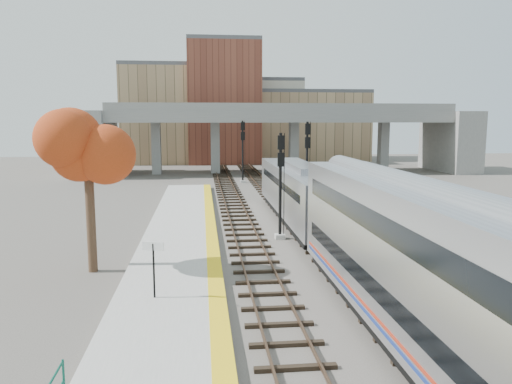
{
  "coord_description": "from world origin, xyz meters",
  "views": [
    {
      "loc": [
        -5.88,
        -24.12,
        7.36
      ],
      "look_at": [
        -2.24,
        9.17,
        2.5
      ],
      "focal_mm": 35.0,
      "sensor_mm": 36.0,
      "label": 1
    }
  ],
  "objects_px": {
    "signal_mast_far": "(243,152)",
    "car_c": "(410,178)",
    "locomotive": "(299,191)",
    "coach": "(460,291)",
    "car_b": "(377,180)",
    "car_a": "(354,185)",
    "signal_mast_near": "(280,189)",
    "tree": "(87,145)",
    "signal_mast_mid": "(307,164)"
  },
  "relations": [
    {
      "from": "coach",
      "to": "signal_mast_near",
      "type": "bearing_deg",
      "value": 96.76
    },
    {
      "from": "signal_mast_near",
      "to": "tree",
      "type": "bearing_deg",
      "value": -151.11
    },
    {
      "from": "tree",
      "to": "car_c",
      "type": "relative_size",
      "value": 2.15
    },
    {
      "from": "signal_mast_mid",
      "to": "car_b",
      "type": "bearing_deg",
      "value": 49.27
    },
    {
      "from": "signal_mast_near",
      "to": "car_a",
      "type": "height_order",
      "value": "signal_mast_near"
    },
    {
      "from": "signal_mast_near",
      "to": "signal_mast_mid",
      "type": "bearing_deg",
      "value": 70.37
    },
    {
      "from": "signal_mast_mid",
      "to": "tree",
      "type": "distance_m",
      "value": 22.41
    },
    {
      "from": "coach",
      "to": "signal_mast_far",
      "type": "height_order",
      "value": "signal_mast_far"
    },
    {
      "from": "locomotive",
      "to": "coach",
      "type": "height_order",
      "value": "coach"
    },
    {
      "from": "signal_mast_far",
      "to": "signal_mast_near",
      "type": "bearing_deg",
      "value": -90.0
    },
    {
      "from": "locomotive",
      "to": "car_c",
      "type": "distance_m",
      "value": 26.81
    },
    {
      "from": "coach",
      "to": "tree",
      "type": "distance_m",
      "value": 17.55
    },
    {
      "from": "tree",
      "to": "car_c",
      "type": "bearing_deg",
      "value": 46.42
    },
    {
      "from": "locomotive",
      "to": "car_b",
      "type": "bearing_deg",
      "value": 56.25
    },
    {
      "from": "signal_mast_near",
      "to": "car_a",
      "type": "distance_m",
      "value": 23.58
    },
    {
      "from": "tree",
      "to": "car_a",
      "type": "height_order",
      "value": "tree"
    },
    {
      "from": "signal_mast_mid",
      "to": "car_b",
      "type": "xyz_separation_m",
      "value": [
        10.74,
        12.47,
        -2.99
      ]
    },
    {
      "from": "locomotive",
      "to": "signal_mast_far",
      "type": "distance_m",
      "value": 23.35
    },
    {
      "from": "car_a",
      "to": "car_c",
      "type": "relative_size",
      "value": 0.86
    },
    {
      "from": "coach",
      "to": "car_a",
      "type": "height_order",
      "value": "coach"
    },
    {
      "from": "car_a",
      "to": "signal_mast_far",
      "type": "bearing_deg",
      "value": 126.56
    },
    {
      "from": "signal_mast_far",
      "to": "car_a",
      "type": "xyz_separation_m",
      "value": [
        11.09,
        -7.46,
        -3.03
      ]
    },
    {
      "from": "tree",
      "to": "car_c",
      "type": "xyz_separation_m",
      "value": [
        29.48,
        30.98,
        -5.6
      ]
    },
    {
      "from": "tree",
      "to": "car_a",
      "type": "distance_m",
      "value": 34.23
    },
    {
      "from": "locomotive",
      "to": "tree",
      "type": "relative_size",
      "value": 2.28
    },
    {
      "from": "tree",
      "to": "car_a",
      "type": "bearing_deg",
      "value": 51.04
    },
    {
      "from": "signal_mast_far",
      "to": "car_b",
      "type": "relative_size",
      "value": 2.09
    },
    {
      "from": "signal_mast_near",
      "to": "car_b",
      "type": "relative_size",
      "value": 1.89
    },
    {
      "from": "coach",
      "to": "car_c",
      "type": "distance_m",
      "value": 46.45
    },
    {
      "from": "tree",
      "to": "signal_mast_mid",
      "type": "bearing_deg",
      "value": 50.18
    },
    {
      "from": "locomotive",
      "to": "signal_mast_mid",
      "type": "bearing_deg",
      "value": 73.12
    },
    {
      "from": "signal_mast_far",
      "to": "car_c",
      "type": "distance_m",
      "value": 19.75
    },
    {
      "from": "signal_mast_mid",
      "to": "tree",
      "type": "xyz_separation_m",
      "value": [
        -14.25,
        -17.09,
        2.59
      ]
    },
    {
      "from": "car_c",
      "to": "locomotive",
      "type": "bearing_deg",
      "value": -146.92
    },
    {
      "from": "signal_mast_mid",
      "to": "tree",
      "type": "relative_size",
      "value": 0.86
    },
    {
      "from": "tree",
      "to": "car_c",
      "type": "distance_m",
      "value": 43.13
    },
    {
      "from": "tree",
      "to": "car_a",
      "type": "xyz_separation_m",
      "value": [
        21.24,
        26.26,
        -5.59
      ]
    },
    {
      "from": "car_a",
      "to": "car_b",
      "type": "height_order",
      "value": "car_b"
    },
    {
      "from": "tree",
      "to": "signal_mast_near",
      "type": "bearing_deg",
      "value": 28.89
    },
    {
      "from": "locomotive",
      "to": "coach",
      "type": "relative_size",
      "value": 0.76
    },
    {
      "from": "signal_mast_near",
      "to": "signal_mast_far",
      "type": "distance_m",
      "value": 28.12
    },
    {
      "from": "car_c",
      "to": "car_b",
      "type": "bearing_deg",
      "value": -179.38
    },
    {
      "from": "car_c",
      "to": "coach",
      "type": "bearing_deg",
      "value": -128.64
    },
    {
      "from": "tree",
      "to": "car_a",
      "type": "relative_size",
      "value": 2.51
    },
    {
      "from": "signal_mast_far",
      "to": "locomotive",
      "type": "bearing_deg",
      "value": -84.83
    },
    {
      "from": "car_c",
      "to": "car_a",
      "type": "bearing_deg",
      "value": -167.04
    },
    {
      "from": "coach",
      "to": "car_b",
      "type": "xyz_separation_m",
      "value": [
        12.74,
        41.67,
        -2.18
      ]
    },
    {
      "from": "signal_mast_far",
      "to": "car_a",
      "type": "relative_size",
      "value": 2.18
    },
    {
      "from": "signal_mast_mid",
      "to": "car_c",
      "type": "height_order",
      "value": "signal_mast_mid"
    },
    {
      "from": "car_b",
      "to": "tree",
      "type": "bearing_deg",
      "value": -127.71
    }
  ]
}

